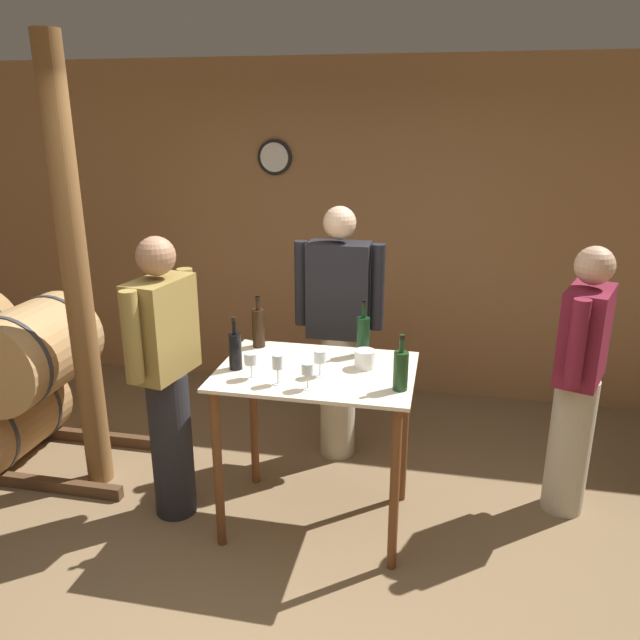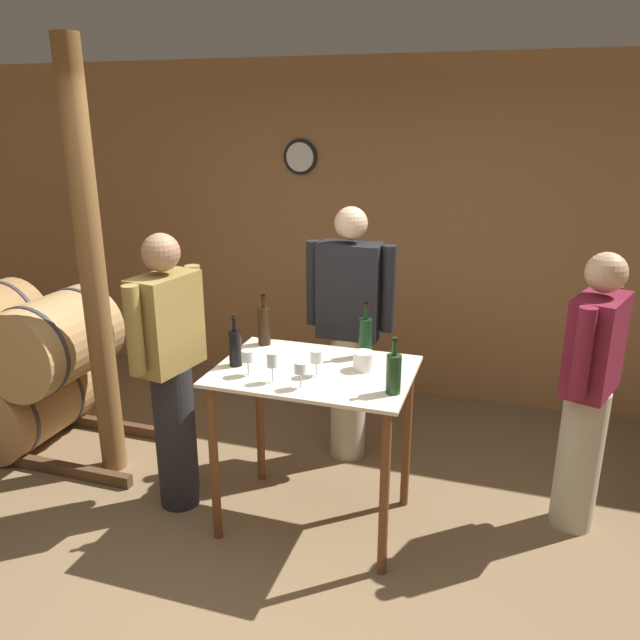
# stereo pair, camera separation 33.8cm
# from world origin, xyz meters

# --- Properties ---
(ground_plane) EXTENTS (14.00, 14.00, 0.00)m
(ground_plane) POSITION_xyz_m (0.00, 0.00, 0.00)
(ground_plane) COLOR brown
(back_wall) EXTENTS (8.40, 0.08, 2.70)m
(back_wall) POSITION_xyz_m (-0.00, 2.56, 1.35)
(back_wall) COLOR #996B42
(back_wall) RESTS_ON ground_plane
(barrel_rack) EXTENTS (2.71, 0.77, 1.13)m
(barrel_rack) POSITION_xyz_m (-2.35, 0.86, 0.55)
(barrel_rack) COLOR #4C331E
(barrel_rack) RESTS_ON ground_plane
(tasting_table) EXTENTS (1.06, 0.75, 0.96)m
(tasting_table) POSITION_xyz_m (0.08, 0.60, 0.77)
(tasting_table) COLOR beige
(tasting_table) RESTS_ON ground_plane
(wooden_post) EXTENTS (0.16, 0.16, 2.70)m
(wooden_post) POSITION_xyz_m (-1.40, 0.75, 1.35)
(wooden_post) COLOR brown
(wooden_post) RESTS_ON ground_plane
(wine_bottle_far_left) EXTENTS (0.07, 0.07, 0.29)m
(wine_bottle_far_left) POSITION_xyz_m (-0.35, 0.53, 1.07)
(wine_bottle_far_left) COLOR black
(wine_bottle_far_left) RESTS_ON tasting_table
(wine_bottle_left) EXTENTS (0.08, 0.08, 0.31)m
(wine_bottle_left) POSITION_xyz_m (-0.33, 0.88, 1.08)
(wine_bottle_left) COLOR black
(wine_bottle_left) RESTS_ON tasting_table
(wine_bottle_center) EXTENTS (0.07, 0.07, 0.32)m
(wine_bottle_center) POSITION_xyz_m (0.30, 0.87, 1.08)
(wine_bottle_center) COLOR black
(wine_bottle_center) RESTS_ON tasting_table
(wine_bottle_right) EXTENTS (0.08, 0.08, 0.29)m
(wine_bottle_right) POSITION_xyz_m (0.54, 0.44, 1.07)
(wine_bottle_right) COLOR #193819
(wine_bottle_right) RESTS_ON tasting_table
(wine_glass_near_left) EXTENTS (0.07, 0.07, 0.14)m
(wine_glass_near_left) POSITION_xyz_m (-0.23, 0.42, 1.06)
(wine_glass_near_left) COLOR silver
(wine_glass_near_left) RESTS_ON tasting_table
(wine_glass_near_center) EXTENTS (0.06, 0.06, 0.16)m
(wine_glass_near_center) POSITION_xyz_m (-0.07, 0.38, 1.07)
(wine_glass_near_center) COLOR silver
(wine_glass_near_center) RESTS_ON tasting_table
(wine_glass_near_right) EXTENTS (0.06, 0.06, 0.14)m
(wine_glass_near_right) POSITION_xyz_m (0.09, 0.35, 1.06)
(wine_glass_near_right) COLOR silver
(wine_glass_near_right) RESTS_ON tasting_table
(wine_glass_far_side) EXTENTS (0.07, 0.07, 0.14)m
(wine_glass_far_side) POSITION_xyz_m (0.12, 0.52, 1.06)
(wine_glass_far_side) COLOR silver
(wine_glass_far_side) RESTS_ON tasting_table
(ice_bucket) EXTENTS (0.11, 0.11, 0.10)m
(ice_bucket) POSITION_xyz_m (0.33, 0.68, 1.01)
(ice_bucket) COLOR white
(ice_bucket) RESTS_ON tasting_table
(person_host) EXTENTS (0.29, 0.58, 1.67)m
(person_host) POSITION_xyz_m (-0.77, 0.52, 0.88)
(person_host) COLOR #232328
(person_host) RESTS_ON ground_plane
(person_visitor_with_scarf) EXTENTS (0.59, 0.24, 1.73)m
(person_visitor_with_scarf) POSITION_xyz_m (0.06, 1.39, 0.92)
(person_visitor_with_scarf) COLOR #B7AD93
(person_visitor_with_scarf) RESTS_ON ground_plane
(person_visitor_bearded) EXTENTS (0.34, 0.56, 1.61)m
(person_visitor_bearded) POSITION_xyz_m (1.51, 1.02, 0.85)
(person_visitor_bearded) COLOR #B7AD93
(person_visitor_bearded) RESTS_ON ground_plane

